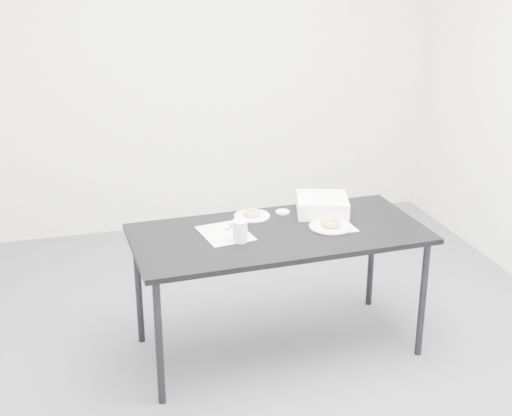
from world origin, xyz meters
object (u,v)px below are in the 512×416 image
object	(u,v)px
plate_near	(331,226)
bakery_box	(322,205)
pen	(232,226)
donut_near	(331,223)
plate_far	(252,216)
scorecard	(225,233)
coffee_cup	(240,231)
table	(279,241)
donut_far	(252,213)

from	to	relation	value
plate_near	bakery_box	world-z (taller)	bakery_box
pen	donut_near	xyz separation A→B (m)	(0.52, -0.15, 0.02)
plate_far	bakery_box	size ratio (longest dim) A/B	0.72
donut_near	scorecard	bearing A→B (deg)	172.96
plate_near	donut_near	xyz separation A→B (m)	(0.00, 0.00, 0.02)
donut_near	plate_far	xyz separation A→B (m)	(-0.37, 0.28, -0.03)
pen	plate_far	world-z (taller)	pen
bakery_box	plate_near	bearing A→B (deg)	-82.07
scorecard	coffee_cup	bearing A→B (deg)	-76.97
scorecard	bakery_box	xyz separation A→B (m)	(0.61, 0.15, 0.05)
pen	coffee_cup	bearing A→B (deg)	-143.49
plate_far	bakery_box	distance (m)	0.41
table	scorecard	distance (m)	0.30
donut_near	coffee_cup	size ratio (longest dim) A/B	0.96
donut_near	donut_far	xyz separation A→B (m)	(-0.37, 0.28, -0.01)
scorecard	donut_far	world-z (taller)	donut_far
donut_far	table	bearing A→B (deg)	-71.92
plate_far	donut_far	xyz separation A→B (m)	(0.00, 0.00, 0.02)
table	donut_near	xyz separation A→B (m)	(0.29, -0.02, 0.08)
plate_near	plate_far	xyz separation A→B (m)	(-0.37, 0.28, -0.00)
table	pen	world-z (taller)	pen
donut_far	pen	bearing A→B (deg)	-140.01
pen	coffee_cup	distance (m)	0.21
donut_near	coffee_cup	world-z (taller)	coffee_cup
donut_near	bakery_box	bearing A→B (deg)	81.90
table	plate_near	world-z (taller)	plate_near
plate_far	plate_near	bearing A→B (deg)	-36.64
table	scorecard	world-z (taller)	scorecard
table	coffee_cup	distance (m)	0.27
pen	donut_near	size ratio (longest dim) A/B	1.28
plate_far	donut_far	bearing A→B (deg)	0.00
scorecard	pen	bearing A→B (deg)	46.94
pen	table	bearing A→B (deg)	-81.46
donut_near	donut_far	world-z (taller)	donut_near
pen	donut_far	world-z (taller)	donut_far
pen	plate_far	bearing A→B (deg)	-11.78
scorecard	plate_near	xyz separation A→B (m)	(0.58, -0.07, 0.01)
pen	donut_far	xyz separation A→B (m)	(0.15, 0.12, 0.01)
plate_far	coffee_cup	world-z (taller)	coffee_cup
donut_far	plate_far	bearing A→B (deg)	180.00
donut_near	pen	bearing A→B (deg)	163.52
scorecard	bakery_box	size ratio (longest dim) A/B	1.07
plate_near	donut_near	world-z (taller)	donut_near
plate_near	coffee_cup	size ratio (longest dim) A/B	2.05
pen	plate_far	size ratio (longest dim) A/B	0.69
donut_near	bakery_box	xyz separation A→B (m)	(0.03, 0.22, 0.02)
plate_near	bakery_box	xyz separation A→B (m)	(0.03, 0.22, 0.04)
coffee_cup	bakery_box	distance (m)	0.62
donut_far	coffee_cup	xyz separation A→B (m)	(-0.15, -0.33, 0.04)
coffee_cup	bakery_box	size ratio (longest dim) A/B	0.40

